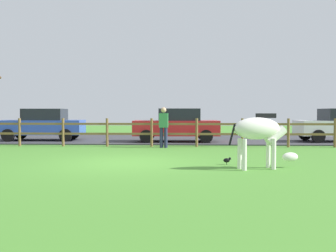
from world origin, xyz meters
TOP-DOWN VIEW (x-y plane):
  - ground_plane at (0.00, 0.00)m, footprint 60.00×60.00m
  - parking_asphalt at (0.00, 9.30)m, footprint 28.00×7.40m
  - paddock_fence at (-0.66, 5.00)m, footprint 20.78×0.11m
  - zebra at (3.58, -1.02)m, footprint 1.89×0.83m
  - crow_on_grass at (2.84, -0.28)m, footprint 0.21×0.10m
  - parked_car_blue at (-5.38, 7.65)m, footprint 4.12×2.13m
  - parked_car_red at (1.28, 7.14)m, footprint 4.05×1.98m
  - visitor_near_fence at (0.80, 4.56)m, footprint 0.37×0.24m

SIDE VIEW (x-z plane):
  - ground_plane at x=0.00m, z-range 0.00..0.00m
  - parking_asphalt at x=0.00m, z-range 0.00..0.05m
  - crow_on_grass at x=2.84m, z-range 0.02..0.23m
  - paddock_fence at x=-0.66m, z-range 0.08..1.27m
  - parked_car_blue at x=-5.38m, z-range 0.06..1.62m
  - parked_car_red at x=1.28m, z-range 0.06..1.62m
  - visitor_near_fence at x=0.80m, z-range 0.09..1.73m
  - zebra at x=3.58m, z-range 0.22..1.63m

